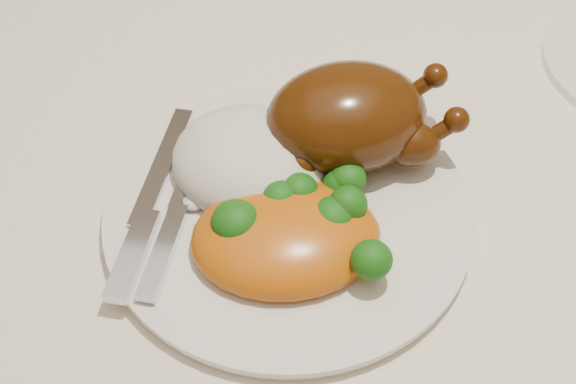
# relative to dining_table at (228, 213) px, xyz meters

# --- Properties ---
(dining_table) EXTENTS (1.60, 0.90, 0.76)m
(dining_table) POSITION_rel_dining_table_xyz_m (0.00, 0.00, 0.00)
(dining_table) COLOR brown
(dining_table) RESTS_ON floor
(tablecloth) EXTENTS (1.73, 1.03, 0.18)m
(tablecloth) POSITION_rel_dining_table_xyz_m (0.00, 0.00, 0.07)
(tablecloth) COLOR silver
(tablecloth) RESTS_ON dining_table
(dinner_plate) EXTENTS (0.31, 0.31, 0.01)m
(dinner_plate) POSITION_rel_dining_table_xyz_m (0.07, -0.08, 0.11)
(dinner_plate) COLOR silver
(dinner_plate) RESTS_ON tablecloth
(roast_chicken) EXTENTS (0.18, 0.14, 0.08)m
(roast_chicken) POSITION_rel_dining_table_xyz_m (0.11, -0.01, 0.16)
(roast_chicken) COLOR #422007
(roast_chicken) RESTS_ON dinner_plate
(rice_mound) EXTENTS (0.15, 0.14, 0.07)m
(rice_mound) POSITION_rel_dining_table_xyz_m (0.03, -0.05, 0.13)
(rice_mound) COLOR white
(rice_mound) RESTS_ON dinner_plate
(mac_and_cheese) EXTENTS (0.17, 0.14, 0.06)m
(mac_and_cheese) POSITION_rel_dining_table_xyz_m (0.08, -0.11, 0.13)
(mac_and_cheese) COLOR #B6620B
(mac_and_cheese) RESTS_ON dinner_plate
(cutlery) EXTENTS (0.05, 0.20, 0.01)m
(cutlery) POSITION_rel_dining_table_xyz_m (-0.03, -0.11, 0.12)
(cutlery) COLOR silver
(cutlery) RESTS_ON dinner_plate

